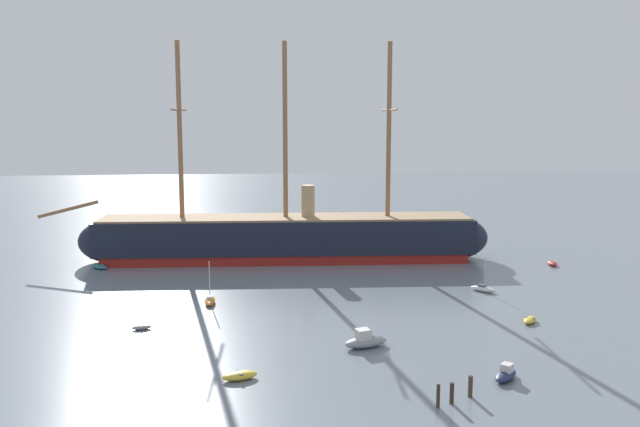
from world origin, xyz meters
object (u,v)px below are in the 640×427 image
object	(u,v)px
dinghy_foreground_left	(240,376)
dinghy_mid_left	(142,327)
tall_ship	(286,237)
sailboat_distant_centre	(342,249)
mooring_piling_nearest	(470,386)
mooring_piling_right_pair	(438,396)
dinghy_mid_right	(530,320)
sailboat_alongside_stern	(483,289)
motorboat_near_centre	(365,341)
dinghy_far_left	(100,267)
dinghy_far_right	(552,263)
motorboat_foreground_right	(506,374)
mooring_piling_left_pair	(452,393)
sailboat_alongside_bow	(210,300)

from	to	relation	value
dinghy_foreground_left	dinghy_mid_left	bearing A→B (deg)	125.98
tall_ship	sailboat_distant_centre	bearing A→B (deg)	28.33
mooring_piling_nearest	mooring_piling_right_pair	world-z (taller)	mooring_piling_right_pair
dinghy_mid_right	sailboat_alongside_stern	world-z (taller)	sailboat_alongside_stern
dinghy_foreground_left	motorboat_near_centre	distance (m)	12.93
dinghy_foreground_left	sailboat_distant_centre	distance (m)	50.84
dinghy_foreground_left	mooring_piling_right_pair	size ratio (longest dim) A/B	1.77
dinghy_far_left	dinghy_far_right	xyz separation A→B (m)	(62.47, -3.70, -0.03)
motorboat_foreground_right	mooring_piling_right_pair	distance (m)	8.16
motorboat_foreground_right	dinghy_far_left	distance (m)	59.19
tall_ship	dinghy_far_left	bearing A→B (deg)	-172.67
dinghy_far_left	dinghy_far_right	distance (m)	62.58
dinghy_far_left	mooring_piling_nearest	size ratio (longest dim) A/B	1.77
dinghy_mid_right	dinghy_far_right	xyz separation A→B (m)	(13.61, 24.90, 0.01)
motorboat_foreground_right	mooring_piling_nearest	xyz separation A→B (m)	(-3.86, -2.94, 0.37)
motorboat_near_centre	dinghy_mid_right	bearing A→B (deg)	17.38
sailboat_alongside_stern	mooring_piling_left_pair	distance (m)	32.87
dinghy_foreground_left	dinghy_mid_left	xyz separation A→B (m)	(-9.88, 13.60, -0.11)
dinghy_far_right	mooring_piling_nearest	world-z (taller)	mooring_piling_nearest
sailboat_alongside_stern	sailboat_alongside_bow	bearing A→B (deg)	-176.29
dinghy_far_right	dinghy_mid_right	bearing A→B (deg)	-118.66
motorboat_near_centre	mooring_piling_left_pair	xyz separation A→B (m)	(4.35, -12.49, 0.19)
dinghy_mid_right	mooring_piling_right_pair	world-z (taller)	mooring_piling_right_pair
dinghy_far_right	sailboat_distant_centre	xyz separation A→B (m)	(-28.06, 11.75, 0.24)
motorboat_foreground_right	mooring_piling_nearest	size ratio (longest dim) A/B	1.89
dinghy_foreground_left	motorboat_near_centre	xyz separation A→B (m)	(11.17, 6.51, 0.27)
dinghy_mid_left	mooring_piling_right_pair	bearing A→B (deg)	-39.78
sailboat_alongside_stern	mooring_piling_nearest	world-z (taller)	sailboat_alongside_stern
mooring_piling_nearest	mooring_piling_left_pair	xyz separation A→B (m)	(-1.72, -1.03, -0.03)
dinghy_mid_right	motorboat_near_centre	bearing A→B (deg)	-162.62
sailboat_alongside_stern	mooring_piling_nearest	size ratio (longest dim) A/B	2.61
dinghy_far_right	motorboat_near_centre	bearing A→B (deg)	-135.86
dinghy_mid_left	dinghy_far_right	size ratio (longest dim) A/B	0.78
sailboat_distant_centre	mooring_piling_nearest	size ratio (longest dim) A/B	3.96
sailboat_alongside_bow	sailboat_alongside_stern	size ratio (longest dim) A/B	1.11
dinghy_foreground_left	mooring_piling_right_pair	distance (m)	15.78
tall_ship	motorboat_foreground_right	size ratio (longest dim) A/B	20.80
tall_ship	dinghy_mid_left	xyz separation A→B (m)	(-15.57, -30.37, -3.14)
tall_ship	dinghy_foreground_left	distance (m)	44.44
motorboat_near_centre	dinghy_mid_right	world-z (taller)	motorboat_near_centre
mooring_piling_left_pair	mooring_piling_right_pair	xyz separation A→B (m)	(-1.18, -0.58, 0.08)
sailboat_distant_centre	mooring_piling_left_pair	size ratio (longest dim) A/B	4.09
dinghy_mid_left	dinghy_foreground_left	bearing A→B (deg)	-54.02
motorboat_foreground_right	mooring_piling_right_pair	bearing A→B (deg)	-146.09
dinghy_mid_right	dinghy_far_right	distance (m)	28.38
sailboat_alongside_bow	sailboat_alongside_stern	xyz separation A→B (m)	(32.09, 2.08, -0.04)
motorboat_near_centre	mooring_piling_right_pair	distance (m)	13.45
dinghy_far_left	mooring_piling_right_pair	world-z (taller)	mooring_piling_right_pair
dinghy_mid_right	dinghy_foreground_left	bearing A→B (deg)	-157.37
sailboat_distant_centre	mooring_piling_right_pair	size ratio (longest dim) A/B	3.72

